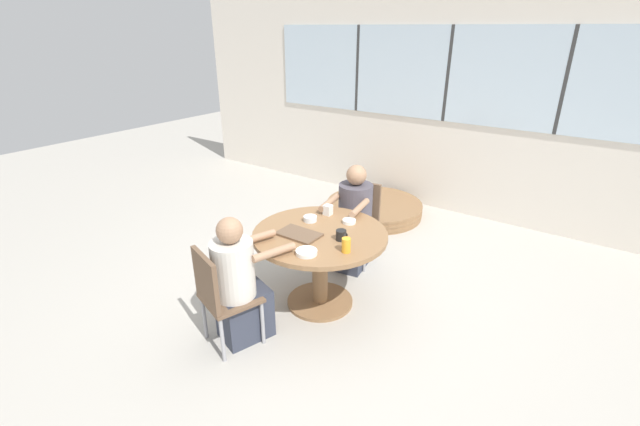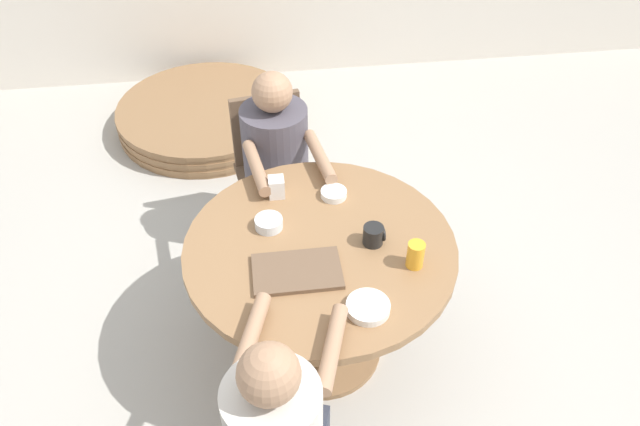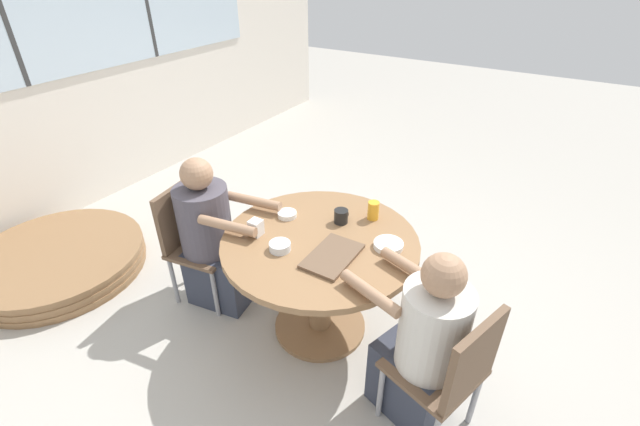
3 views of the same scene
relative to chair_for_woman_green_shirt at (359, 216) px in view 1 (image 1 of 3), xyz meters
The scene contains 15 objects.
ground_plane 1.07m from the chair_for_woman_green_shirt, 81.00° to the right, with size 16.00×16.00×0.00m, color #B2ADA3.
wall_back_with_windows 2.09m from the chair_for_woman_green_shirt, 85.44° to the left, with size 8.40×0.08×2.80m.
dining_table 0.95m from the chair_for_woman_green_shirt, 81.00° to the right, with size 1.16×1.16×0.72m.
chair_for_woman_green_shirt is the anchor object (origin of this frame).
chair_for_man_blue_shirt 1.85m from the chair_for_woman_green_shirt, 94.64° to the right, with size 0.51×0.51×0.84m.
person_woman_green_shirt 0.17m from the chair_for_woman_green_shirt, 81.00° to the right, with size 0.43×0.68×1.09m.
person_man_blue_shirt 1.69m from the chair_for_woman_green_shirt, 93.29° to the right, with size 0.49×0.66×1.07m.
food_tray_dark 1.11m from the chair_for_woman_green_shirt, 88.08° to the right, with size 0.36×0.22×0.02m.
coffee_mug 1.06m from the chair_for_woman_green_shirt, 68.62° to the right, with size 0.09×0.09×0.09m.
juice_glass 1.25m from the chair_for_woman_green_shirt, 65.08° to the right, with size 0.07×0.07×0.12m.
milk_carton_small 0.65m from the chair_for_woman_green_shirt, 90.50° to the right, with size 0.07×0.07×0.10m.
bowl_white_shallow 1.36m from the chair_for_woman_green_shirt, 77.84° to the right, with size 0.17×0.17×0.03m.
bowl_cereal 0.72m from the chair_for_woman_green_shirt, 68.27° to the right, with size 0.12×0.12×0.03m.
bowl_fruit 0.84m from the chair_for_woman_green_shirt, 94.00° to the right, with size 0.12×0.12×0.05m.
folded_table_stack 1.25m from the chair_for_woman_green_shirt, 110.05° to the left, with size 1.27×1.27×0.18m.
Camera 1 is at (1.88, -2.68, 2.33)m, focal length 24.00 mm.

